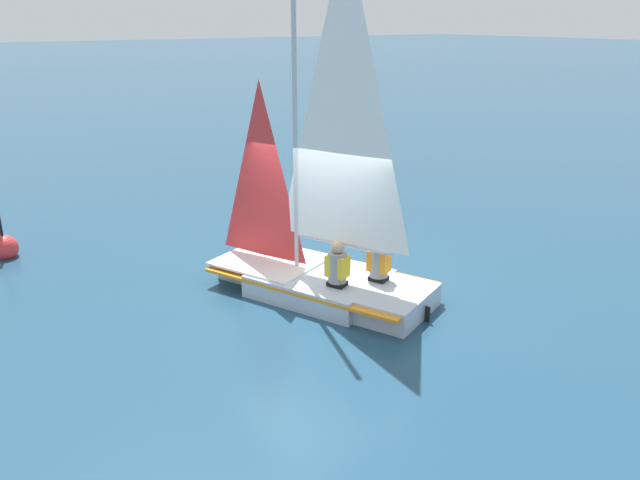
# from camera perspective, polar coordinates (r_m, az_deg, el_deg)

# --- Properties ---
(ground_plane) EXTENTS (260.00, 260.00, 0.00)m
(ground_plane) POSITION_cam_1_polar(r_m,az_deg,el_deg) (10.83, 0.00, -4.90)
(ground_plane) COLOR navy
(sailboat_main) EXTENTS (4.11, 3.03, 5.93)m
(sailboat_main) POSITION_cam_1_polar(r_m,az_deg,el_deg) (10.52, 0.10, -1.08)
(sailboat_main) COLOR #B2BCCC
(sailboat_main) RESTS_ON ground_plane
(sailor_helm) EXTENTS (0.42, 0.39, 1.16)m
(sailor_helm) POSITION_cam_1_polar(r_m,az_deg,el_deg) (10.09, 1.60, -2.95)
(sailor_helm) COLOR black
(sailor_helm) RESTS_ON ground_plane
(sailor_crew) EXTENTS (0.42, 0.39, 1.16)m
(sailor_crew) POSITION_cam_1_polar(r_m,az_deg,el_deg) (10.34, 5.41, -2.40)
(sailor_crew) COLOR black
(sailor_crew) RESTS_ON ground_plane
(buoy_marker) EXTENTS (0.53, 0.53, 1.35)m
(buoy_marker) POSITION_cam_1_polar(r_m,az_deg,el_deg) (13.87, -26.92, -0.60)
(buoy_marker) COLOR red
(buoy_marker) RESTS_ON ground_plane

